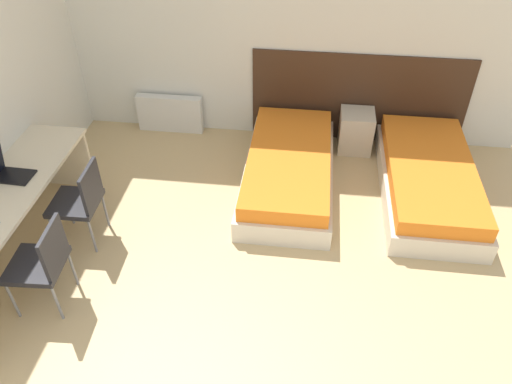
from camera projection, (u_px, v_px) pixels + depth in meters
wall_back at (277, 28)px, 5.53m from camera, size 5.81×0.05×2.70m
headboard_panel at (358, 99)px, 5.91m from camera, size 2.53×0.03×1.11m
bed_near_window at (289, 169)px, 5.42m from camera, size 0.95×1.98×0.40m
bed_near_door at (428, 180)px, 5.28m from camera, size 0.95×1.98×0.40m
nightstand at (356, 131)px, 5.93m from camera, size 0.39×0.39×0.49m
radiator at (170, 114)px, 6.27m from camera, size 0.82×0.12×0.47m
desk at (3, 214)px, 4.26m from camera, size 0.59×2.39×0.74m
chair_near_laptop at (80, 199)px, 4.58m from camera, size 0.44×0.44×0.84m
chair_near_notebook at (42, 261)px, 3.98m from camera, size 0.45×0.45×0.84m
laptop at (8, 170)px, 4.39m from camera, size 0.33×0.23×0.33m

